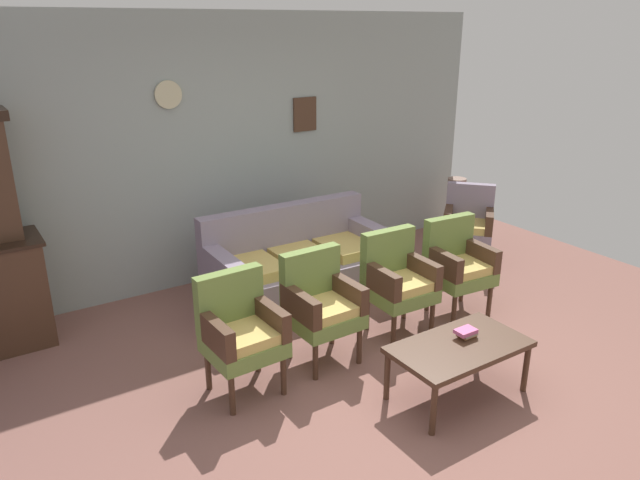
{
  "coord_description": "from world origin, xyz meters",
  "views": [
    {
      "loc": [
        -2.53,
        -2.95,
        2.58
      ],
      "look_at": [
        0.07,
        1.02,
        0.85
      ],
      "focal_mm": 33.49,
      "sensor_mm": 36.0,
      "label": 1
    }
  ],
  "objects_px": {
    "armchair_by_doorway": "(458,262)",
    "wingback_chair_by_fireplace": "(468,222)",
    "book_stack_on_table": "(466,333)",
    "coffee_table": "(459,350)",
    "armchair_row_middle": "(240,329)",
    "armchair_near_cabinet": "(321,302)",
    "floor_vase_by_wall": "(455,208)",
    "armchair_near_couch_end": "(397,278)",
    "floral_couch": "(298,268)"
  },
  "relations": [
    {
      "from": "wingback_chair_by_fireplace",
      "to": "armchair_row_middle",
      "type": "bearing_deg",
      "value": -165.28
    },
    {
      "from": "armchair_row_middle",
      "to": "armchair_by_doorway",
      "type": "xyz_separation_m",
      "value": [
        2.24,
        0.05,
        0.0
      ]
    },
    {
      "from": "floral_couch",
      "to": "armchair_near_couch_end",
      "type": "xyz_separation_m",
      "value": [
        0.39,
        -1.02,
        0.17
      ]
    },
    {
      "from": "wingback_chair_by_fireplace",
      "to": "floral_couch",
      "type": "bearing_deg",
      "value": 172.93
    },
    {
      "from": "armchair_by_doorway",
      "to": "floor_vase_by_wall",
      "type": "xyz_separation_m",
      "value": [
        1.52,
        1.53,
        -0.12
      ]
    },
    {
      "from": "armchair_near_couch_end",
      "to": "floral_couch",
      "type": "bearing_deg",
      "value": 111.02
    },
    {
      "from": "armchair_row_middle",
      "to": "book_stack_on_table",
      "type": "distance_m",
      "value": 1.65
    },
    {
      "from": "floral_couch",
      "to": "armchair_near_cabinet",
      "type": "bearing_deg",
      "value": -111.82
    },
    {
      "from": "armchair_near_couch_end",
      "to": "coffee_table",
      "type": "height_order",
      "value": "armchair_near_couch_end"
    },
    {
      "from": "coffee_table",
      "to": "armchair_near_cabinet",
      "type": "bearing_deg",
      "value": 119.34
    },
    {
      "from": "floral_couch",
      "to": "armchair_by_doorway",
      "type": "distance_m",
      "value": 1.52
    },
    {
      "from": "armchair_near_cabinet",
      "to": "wingback_chair_by_fireplace",
      "type": "bearing_deg",
      "value": 17.78
    },
    {
      "from": "armchair_near_cabinet",
      "to": "floor_vase_by_wall",
      "type": "height_order",
      "value": "armchair_near_cabinet"
    },
    {
      "from": "floral_couch",
      "to": "armchair_near_cabinet",
      "type": "distance_m",
      "value": 1.15
    },
    {
      "from": "armchair_near_couch_end",
      "to": "book_stack_on_table",
      "type": "xyz_separation_m",
      "value": [
        -0.15,
        -0.96,
        -0.04
      ]
    },
    {
      "from": "armchair_near_couch_end",
      "to": "coffee_table",
      "type": "distance_m",
      "value": 1.05
    },
    {
      "from": "floral_couch",
      "to": "armchair_near_cabinet",
      "type": "relative_size",
      "value": 1.99
    },
    {
      "from": "wingback_chair_by_fireplace",
      "to": "coffee_table",
      "type": "distance_m",
      "value": 2.63
    },
    {
      "from": "armchair_by_doorway",
      "to": "floor_vase_by_wall",
      "type": "bearing_deg",
      "value": 45.16
    },
    {
      "from": "armchair_near_couch_end",
      "to": "wingback_chair_by_fireplace",
      "type": "height_order",
      "value": "same"
    },
    {
      "from": "coffee_table",
      "to": "book_stack_on_table",
      "type": "xyz_separation_m",
      "value": [
        0.11,
        0.05,
        0.08
      ]
    },
    {
      "from": "armchair_by_doorway",
      "to": "book_stack_on_table",
      "type": "xyz_separation_m",
      "value": [
        -0.85,
        -0.93,
        -0.04
      ]
    },
    {
      "from": "armchair_by_doorway",
      "to": "armchair_near_couch_end",
      "type": "bearing_deg",
      "value": 178.25
    },
    {
      "from": "armchair_by_doorway",
      "to": "book_stack_on_table",
      "type": "distance_m",
      "value": 1.27
    },
    {
      "from": "floral_couch",
      "to": "armchair_row_middle",
      "type": "height_order",
      "value": "same"
    },
    {
      "from": "armchair_row_middle",
      "to": "armchair_by_doorway",
      "type": "height_order",
      "value": "same"
    },
    {
      "from": "book_stack_on_table",
      "to": "armchair_near_cabinet",
      "type": "bearing_deg",
      "value": 125.62
    },
    {
      "from": "armchair_near_cabinet",
      "to": "book_stack_on_table",
      "type": "distance_m",
      "value": 1.14
    },
    {
      "from": "armchair_row_middle",
      "to": "armchair_near_couch_end",
      "type": "bearing_deg",
      "value": 2.82
    },
    {
      "from": "armchair_row_middle",
      "to": "armchair_by_doorway",
      "type": "bearing_deg",
      "value": 1.39
    },
    {
      "from": "armchair_near_couch_end",
      "to": "book_stack_on_table",
      "type": "distance_m",
      "value": 0.97
    },
    {
      "from": "floral_couch",
      "to": "wingback_chair_by_fireplace",
      "type": "xyz_separation_m",
      "value": [
        2.06,
        -0.26,
        0.17
      ]
    },
    {
      "from": "armchair_row_middle",
      "to": "armchair_near_couch_end",
      "type": "xyz_separation_m",
      "value": [
        1.54,
        0.08,
        0.0
      ]
    },
    {
      "from": "floral_couch",
      "to": "floor_vase_by_wall",
      "type": "xyz_separation_m",
      "value": [
        2.62,
        0.49,
        0.05
      ]
    },
    {
      "from": "floral_couch",
      "to": "wingback_chair_by_fireplace",
      "type": "distance_m",
      "value": 2.08
    },
    {
      "from": "floral_couch",
      "to": "floor_vase_by_wall",
      "type": "bearing_deg",
      "value": 10.54
    },
    {
      "from": "armchair_near_cabinet",
      "to": "armchair_near_couch_end",
      "type": "relative_size",
      "value": 1.0
    },
    {
      "from": "floor_vase_by_wall",
      "to": "armchair_near_cabinet",
      "type": "bearing_deg",
      "value": -153.14
    },
    {
      "from": "armchair_near_couch_end",
      "to": "armchair_by_doorway",
      "type": "distance_m",
      "value": 0.7
    },
    {
      "from": "wingback_chair_by_fireplace",
      "to": "book_stack_on_table",
      "type": "bearing_deg",
      "value": -136.57
    },
    {
      "from": "floral_couch",
      "to": "armchair_row_middle",
      "type": "distance_m",
      "value": 1.6
    },
    {
      "from": "armchair_by_doorway",
      "to": "wingback_chair_by_fireplace",
      "type": "relative_size",
      "value": 1.0
    },
    {
      "from": "armchair_near_couch_end",
      "to": "coffee_table",
      "type": "xyz_separation_m",
      "value": [
        -0.27,
        -1.01,
        -0.12
      ]
    },
    {
      "from": "floral_couch",
      "to": "coffee_table",
      "type": "relative_size",
      "value": 1.79
    },
    {
      "from": "armchair_near_cabinet",
      "to": "armchair_near_couch_end",
      "type": "bearing_deg",
      "value": 2.06
    },
    {
      "from": "book_stack_on_table",
      "to": "floor_vase_by_wall",
      "type": "bearing_deg",
      "value": 46.06
    },
    {
      "from": "armchair_row_middle",
      "to": "floor_vase_by_wall",
      "type": "xyz_separation_m",
      "value": [
        3.76,
        1.59,
        -0.12
      ]
    },
    {
      "from": "armchair_near_couch_end",
      "to": "book_stack_on_table",
      "type": "relative_size",
      "value": 5.47
    },
    {
      "from": "armchair_near_cabinet",
      "to": "wingback_chair_by_fireplace",
      "type": "height_order",
      "value": "same"
    },
    {
      "from": "armchair_near_cabinet",
      "to": "armchair_by_doorway",
      "type": "distance_m",
      "value": 1.52
    }
  ]
}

